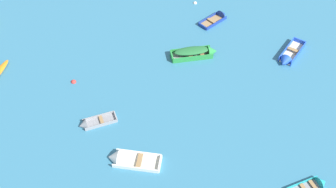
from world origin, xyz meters
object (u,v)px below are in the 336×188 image
object	(u,v)px
rowboat_grey_near_camera	(90,124)
mooring_buoy_central	(195,3)
rowboat_turquoise_cluster_outer	(315,185)
mooring_buoy_near_foreground	(74,82)
rowboat_green_far_left	(198,52)
rowboat_white_near_right	(122,159)
rowboat_deep_blue_back_row_right	(219,17)
rowboat_blue_far_back	(288,57)

from	to	relation	value
rowboat_grey_near_camera	mooring_buoy_central	xyz separation A→B (m)	(9.39, 15.06, -0.13)
rowboat_grey_near_camera	rowboat_turquoise_cluster_outer	bearing A→B (deg)	-21.85
rowboat_turquoise_cluster_outer	mooring_buoy_near_foreground	world-z (taller)	rowboat_turquoise_cluster_outer
rowboat_grey_near_camera	rowboat_green_far_left	xyz separation A→B (m)	(8.81, 7.17, 0.25)
mooring_buoy_near_foreground	rowboat_white_near_right	bearing A→B (deg)	-62.09
rowboat_green_far_left	mooring_buoy_central	world-z (taller)	rowboat_green_far_left
rowboat_green_far_left	mooring_buoy_near_foreground	world-z (taller)	rowboat_green_far_left
rowboat_deep_blue_back_row_right	rowboat_turquoise_cluster_outer	bearing A→B (deg)	-78.99
rowboat_grey_near_camera	rowboat_turquoise_cluster_outer	xyz separation A→B (m)	(14.98, -6.01, -0.00)
rowboat_blue_far_back	rowboat_turquoise_cluster_outer	world-z (taller)	rowboat_blue_far_back
rowboat_white_near_right	rowboat_blue_far_back	world-z (taller)	rowboat_blue_far_back
mooring_buoy_near_foreground	mooring_buoy_central	bearing A→B (deg)	43.55
rowboat_turquoise_cluster_outer	rowboat_white_near_right	bearing A→B (deg)	167.61
rowboat_blue_far_back	rowboat_grey_near_camera	distance (m)	17.63
mooring_buoy_central	rowboat_blue_far_back	bearing A→B (deg)	-51.15
rowboat_blue_far_back	mooring_buoy_near_foreground	distance (m)	18.25
rowboat_turquoise_cluster_outer	mooring_buoy_central	distance (m)	21.80
rowboat_grey_near_camera	rowboat_green_far_left	bearing A→B (deg)	39.11
rowboat_white_near_right	rowboat_turquoise_cluster_outer	world-z (taller)	rowboat_white_near_right
rowboat_grey_near_camera	mooring_buoy_near_foreground	bearing A→B (deg)	110.47
rowboat_deep_blue_back_row_right	rowboat_turquoise_cluster_outer	size ratio (longest dim) A/B	1.06
rowboat_green_far_left	mooring_buoy_central	size ratio (longest dim) A/B	11.51
rowboat_grey_near_camera	mooring_buoy_near_foreground	size ratio (longest dim) A/B	7.02
rowboat_grey_near_camera	rowboat_green_far_left	world-z (taller)	rowboat_green_far_left
rowboat_white_near_right	mooring_buoy_near_foreground	distance (m)	8.80
rowboat_blue_far_back	mooring_buoy_near_foreground	world-z (taller)	rowboat_blue_far_back
rowboat_turquoise_cluster_outer	mooring_buoy_near_foreground	distance (m)	19.72
rowboat_grey_near_camera	mooring_buoy_near_foreground	xyz separation A→B (m)	(-1.69, 4.53, -0.13)
rowboat_turquoise_cluster_outer	rowboat_grey_near_camera	bearing A→B (deg)	158.15
rowboat_white_near_right	rowboat_blue_far_back	distance (m)	16.96
rowboat_blue_far_back	mooring_buoy_central	bearing A→B (deg)	128.85
rowboat_grey_near_camera	rowboat_white_near_right	bearing A→B (deg)	-53.21
rowboat_deep_blue_back_row_right	mooring_buoy_central	distance (m)	3.31
rowboat_blue_far_back	mooring_buoy_central	distance (m)	11.31
rowboat_green_far_left	mooring_buoy_near_foreground	bearing A→B (deg)	-165.91
rowboat_white_near_right	rowboat_green_far_left	distance (m)	12.22
rowboat_deep_blue_back_row_right	mooring_buoy_central	bearing A→B (deg)	127.45
rowboat_green_far_left	mooring_buoy_central	bearing A→B (deg)	85.86
rowboat_green_far_left	rowboat_deep_blue_back_row_right	bearing A→B (deg)	63.88
rowboat_grey_near_camera	rowboat_turquoise_cluster_outer	world-z (taller)	rowboat_turquoise_cluster_outer
rowboat_deep_blue_back_row_right	mooring_buoy_central	world-z (taller)	rowboat_deep_blue_back_row_right
rowboat_deep_blue_back_row_right	mooring_buoy_central	xyz separation A→B (m)	(-2.01, 2.63, -0.14)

